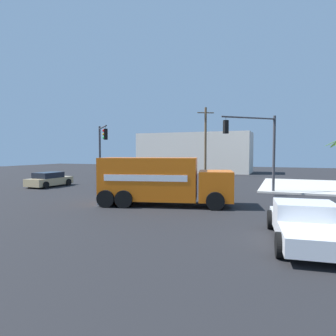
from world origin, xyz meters
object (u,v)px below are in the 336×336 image
delivery_truck (161,180)px  sedan_tan (49,180)px  utility_pole (205,141)px  traffic_light_primary (102,146)px  traffic_light_secondary (257,141)px  pickup_white (305,222)px

delivery_truck → sedan_tan: (-13.19, 5.03, -0.83)m
delivery_truck → utility_pole: bearing=97.4°
delivery_truck → traffic_light_primary: 12.19m
traffic_light_secondary → sedan_tan: bearing=-173.8°
pickup_white → sedan_tan: bearing=154.2°
traffic_light_secondary → utility_pole: bearing=117.3°
traffic_light_secondary → utility_pole: (-7.73, 14.98, 0.68)m
sedan_tan → utility_pole: (10.35, 16.96, 4.02)m
pickup_white → sedan_tan: 22.91m
traffic_light_secondary → utility_pole: utility_pole is taller
traffic_light_secondary → pickup_white: (2.55, -11.93, -3.25)m
traffic_light_secondary → pickup_white: bearing=-78.0°
delivery_truck → traffic_light_secondary: size_ratio=1.39×
pickup_white → utility_pole: (-10.28, 26.91, 3.93)m
traffic_light_primary → traffic_light_secondary: traffic_light_secondary is taller
delivery_truck → pickup_white: 8.95m
utility_pole → traffic_light_secondary: bearing=-62.7°
traffic_light_secondary → pickup_white: traffic_light_secondary is taller
pickup_white → utility_pole: bearing=110.9°
utility_pole → delivery_truck: bearing=-82.6°
delivery_truck → utility_pole: (-2.84, 21.99, 3.19)m
sedan_tan → delivery_truck: bearing=-20.9°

